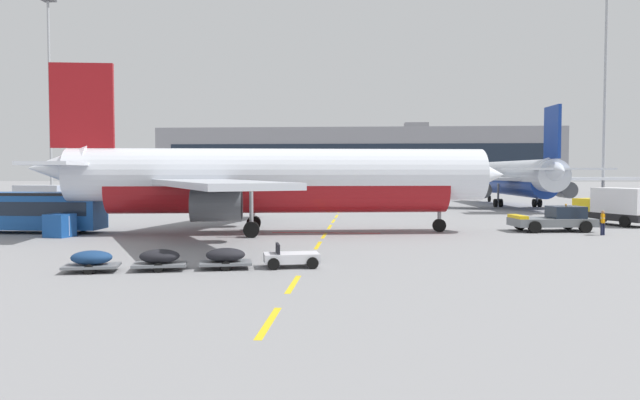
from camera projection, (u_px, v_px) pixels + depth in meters
ground at (556, 217)px, 61.93m from camera, size 400.00×400.00×0.00m
apron_paint_markings at (337, 216)px, 62.71m from camera, size 8.00×98.84×0.01m
airliner_foreground at (272, 179)px, 45.11m from camera, size 34.78×34.24×12.20m
pushback_tug at (555, 219)px, 46.89m from camera, size 6.33×3.82×2.08m
airliner_mid_left at (515, 177)px, 79.20m from camera, size 32.66×32.91×11.53m
apron_shuttle_bus at (22, 209)px, 45.70m from camera, size 12.04×3.10×3.00m
catering_truck at (49, 200)px, 61.98m from camera, size 7.13×3.01×3.14m
fuel_service_truck at (616, 206)px, 52.22m from camera, size 5.28×7.33×3.14m
baggage_train at (193, 258)px, 28.68m from camera, size 11.63×4.10×1.14m
ground_crew_worker at (603, 221)px, 43.94m from camera, size 0.35×0.67×1.77m
uld_cargo_container at (60, 225)px, 42.77m from camera, size 1.92×1.89×1.60m
apron_light_mast_near at (49, 78)px, 89.80m from camera, size 1.80×1.80×29.64m
apron_light_mast_far at (605, 71)px, 76.10m from camera, size 1.80×1.80×27.43m
terminal_satellite at (358, 159)px, 159.82m from camera, size 99.90×20.71×16.82m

